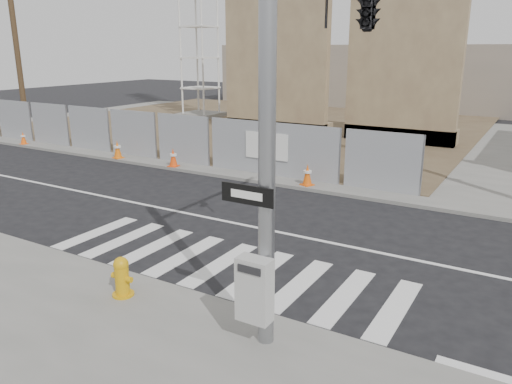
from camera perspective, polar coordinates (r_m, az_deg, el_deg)
The scene contains 12 objects.
ground at distance 13.49m, azimuth 1.93°, elevation -4.48°, with size 100.00×100.00×0.00m, color black.
sidewalk_far at distance 26.23m, azimuth 16.86°, elevation 5.14°, with size 50.00×20.00×0.12m, color slate.
signal_pole at distance 9.71m, azimuth 9.62°, elevation 16.12°, with size 0.96×5.87×7.00m.
chain_link_fence at distance 23.00m, azimuth -14.22°, elevation 6.57°, with size 24.60×0.04×2.00m, color gray.
concrete_wall_left at distance 27.50m, azimuth 2.32°, elevation 13.26°, with size 6.00×1.30×8.00m.
concrete_wall_right at distance 26.04m, azimuth 16.42°, elevation 12.48°, with size 5.50×1.30×8.00m.
utility_pole_left at distance 29.21m, azimuth -25.79°, elevation 15.50°, with size 1.60×0.28×10.00m.
fire_hydrant at distance 10.07m, azimuth -15.08°, elevation -9.32°, with size 0.49×0.45×0.80m.
traffic_cone_a at distance 27.62m, azimuth -25.06°, elevation 5.62°, with size 0.33×0.33×0.63m.
traffic_cone_b at distance 22.59m, azimuth -15.55°, elevation 4.70°, with size 0.49×0.49×0.78m.
traffic_cone_c at distance 20.50m, azimuth -9.44°, elevation 3.91°, with size 0.43×0.43×0.74m.
traffic_cone_d at distance 17.50m, azimuth 5.89°, elevation 1.95°, with size 0.51×0.51×0.75m.
Camera 1 is at (6.03, -11.09, 4.75)m, focal length 35.00 mm.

